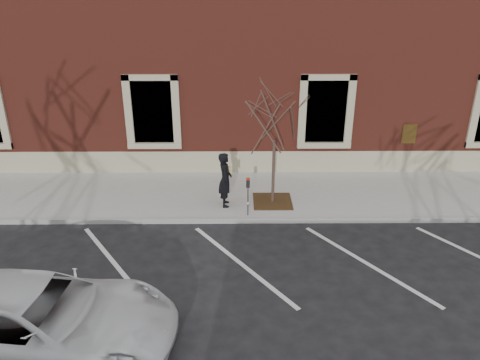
{
  "coord_description": "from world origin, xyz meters",
  "views": [
    {
      "loc": [
        -0.09,
        -12.23,
        6.73
      ],
      "look_at": [
        0.0,
        0.6,
        1.1
      ],
      "focal_mm": 35.0,
      "sensor_mm": 36.0,
      "label": 1
    }
  ],
  "objects_px": {
    "sapling": "(275,123)",
    "man": "(225,180)",
    "white_truck": "(36,320)",
    "parking_meter": "(248,190)"
  },
  "relations": [
    {
      "from": "parking_meter",
      "to": "white_truck",
      "type": "bearing_deg",
      "value": -123.43
    },
    {
      "from": "sapling",
      "to": "man",
      "type": "bearing_deg",
      "value": -171.82
    },
    {
      "from": "parking_meter",
      "to": "sapling",
      "type": "relative_size",
      "value": 0.33
    },
    {
      "from": "parking_meter",
      "to": "sapling",
      "type": "xyz_separation_m",
      "value": [
        0.8,
        0.9,
        1.76
      ]
    },
    {
      "from": "parking_meter",
      "to": "man",
      "type": "bearing_deg",
      "value": 139.28
    },
    {
      "from": "man",
      "to": "white_truck",
      "type": "relative_size",
      "value": 0.32
    },
    {
      "from": "parking_meter",
      "to": "sapling",
      "type": "bearing_deg",
      "value": 52.75
    },
    {
      "from": "man",
      "to": "parking_meter",
      "type": "distance_m",
      "value": 0.97
    },
    {
      "from": "man",
      "to": "parking_meter",
      "type": "height_order",
      "value": "man"
    },
    {
      "from": "man",
      "to": "white_truck",
      "type": "height_order",
      "value": "man"
    }
  ]
}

